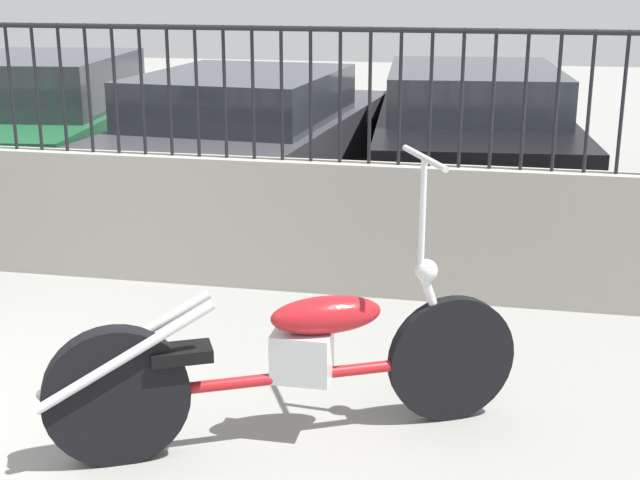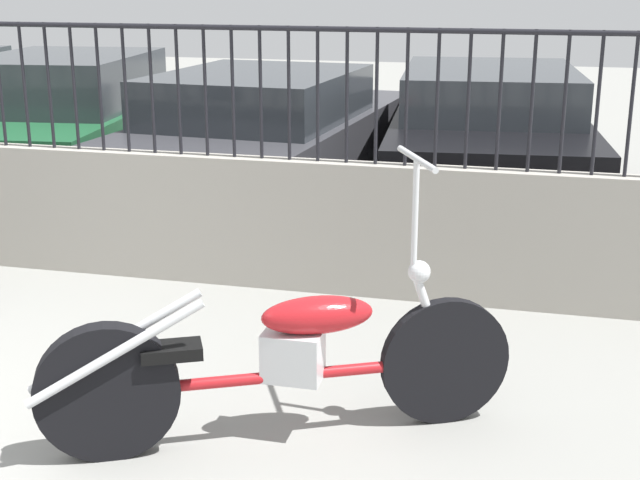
{
  "view_description": "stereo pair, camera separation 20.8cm",
  "coord_description": "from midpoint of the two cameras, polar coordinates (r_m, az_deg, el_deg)",
  "views": [
    {
      "loc": [
        3.58,
        -2.69,
        2.18
      ],
      "look_at": [
        2.6,
        2.12,
        0.7
      ],
      "focal_mm": 50.0,
      "sensor_mm": 36.0,
      "label": 1
    },
    {
      "loc": [
        3.78,
        -2.64,
        2.18
      ],
      "look_at": [
        2.6,
        2.12,
        0.7
      ],
      "focal_mm": 50.0,
      "sensor_mm": 36.0,
      "label": 2
    }
  ],
  "objects": [
    {
      "name": "fence_railing",
      "position": [
        6.95,
        -18.4,
        10.58
      ],
      "size": [
        10.05,
        0.04,
        0.91
      ],
      "color": "black",
      "rests_on": "low_wall"
    },
    {
      "name": "car_dark_grey",
      "position": [
        8.84,
        -2.82,
        6.79
      ],
      "size": [
        2.2,
        4.67,
        1.27
      ],
      "rotation": [
        0.0,
        0.0,
        1.5
      ],
      "color": "black",
      "rests_on": "ground_plane"
    },
    {
      "name": "low_wall",
      "position": [
        7.13,
        -17.62,
        2.06
      ],
      "size": [
        10.05,
        0.18,
        0.93
      ],
      "color": "#9E998E",
      "rests_on": "ground_plane"
    },
    {
      "name": "car_green",
      "position": [
        10.14,
        -14.99,
        7.67
      ],
      "size": [
        2.28,
        4.65,
        1.35
      ],
      "rotation": [
        0.0,
        0.0,
        1.69
      ],
      "color": "black",
      "rests_on": "ground_plane"
    },
    {
      "name": "car_black",
      "position": [
        8.77,
        11.3,
        6.64
      ],
      "size": [
        2.13,
        4.71,
        1.34
      ],
      "rotation": [
        0.0,
        0.0,
        1.66
      ],
      "color": "black",
      "rests_on": "ground_plane"
    },
    {
      "name": "motorcycle_red",
      "position": [
        4.25,
        -2.47,
        -7.83
      ],
      "size": [
        2.14,
        1.13,
        1.38
      ],
      "rotation": [
        0.0,
        0.0,
        0.46
      ],
      "color": "black",
      "rests_on": "ground_plane"
    }
  ]
}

